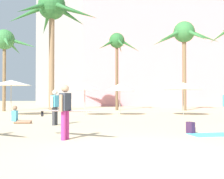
% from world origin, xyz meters
% --- Properties ---
extents(ground, '(120.00, 120.00, 0.00)m').
position_xyz_m(ground, '(0.00, 0.00, 0.00)').
color(ground, beige).
extents(hotel_pink, '(19.15, 9.22, 19.93)m').
position_xyz_m(hotel_pink, '(5.19, 33.19, 9.96)').
color(hotel_pink, pink).
rests_on(hotel_pink, ground).
extents(palm_tree_far_left, '(5.99, 5.98, 8.17)m').
position_xyz_m(palm_tree_far_left, '(5.90, 19.13, 6.76)').
color(palm_tree_far_left, brown).
rests_on(palm_tree_far_left, ground).
extents(palm_tree_left, '(4.07, 4.46, 7.25)m').
position_xyz_m(palm_tree_left, '(-0.26, 19.74, 6.06)').
color(palm_tree_left, brown).
rests_on(palm_tree_left, ground).
extents(palm_tree_right, '(5.43, 5.36, 7.17)m').
position_xyz_m(palm_tree_right, '(-10.16, 18.02, 5.97)').
color(palm_tree_right, brown).
rests_on(palm_tree_right, ground).
extents(palm_tree_far_right, '(8.40, 7.37, 10.81)m').
position_xyz_m(palm_tree_far_right, '(-6.18, 19.01, 8.92)').
color(palm_tree_far_right, '#896B4C').
rests_on(palm_tree_far_right, ground).
extents(cafe_umbrella_0, '(2.08, 2.08, 2.23)m').
position_xyz_m(cafe_umbrella_0, '(-0.17, 12.91, 1.96)').
color(cafe_umbrella_0, gray).
rests_on(cafe_umbrella_0, ground).
extents(cafe_umbrella_1, '(2.63, 2.63, 2.28)m').
position_xyz_m(cafe_umbrella_1, '(4.23, 12.77, 2.05)').
color(cafe_umbrella_1, gray).
rests_on(cafe_umbrella_1, ground).
extents(cafe_umbrella_2, '(2.01, 2.01, 2.21)m').
position_xyz_m(cafe_umbrella_2, '(-2.59, 12.62, 1.99)').
color(cafe_umbrella_2, gray).
rests_on(cafe_umbrella_2, ground).
extents(cafe_umbrella_3, '(2.76, 2.76, 2.45)m').
position_xyz_m(cafe_umbrella_3, '(-7.72, 12.81, 2.27)').
color(cafe_umbrella_3, gray).
rests_on(cafe_umbrella_3, ground).
extents(beach_towel, '(1.81, 1.27, 0.01)m').
position_xyz_m(beach_towel, '(2.88, 3.11, 0.01)').
color(beach_towel, '#4CC6D6').
rests_on(beach_towel, ground).
extents(backpack, '(0.33, 0.35, 0.42)m').
position_xyz_m(backpack, '(2.20, 3.54, 0.20)').
color(backpack, '#3B2140').
rests_on(backpack, ground).
extents(person_mid_center, '(0.94, 0.41, 0.89)m').
position_xyz_m(person_mid_center, '(-5.38, 7.18, 0.31)').
color(person_mid_center, '#936B51').
rests_on(person_mid_center, ground).
extents(person_mid_left, '(2.50, 1.60, 1.74)m').
position_xyz_m(person_mid_left, '(-2.20, 2.10, 0.94)').
color(person_mid_left, '#B7337F').
rests_on(person_mid_left, ground).
extents(person_near_right, '(0.34, 0.60, 1.67)m').
position_xyz_m(person_near_right, '(-3.40, 6.39, 0.91)').
color(person_near_right, '#3D3D42').
rests_on(person_near_right, ground).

